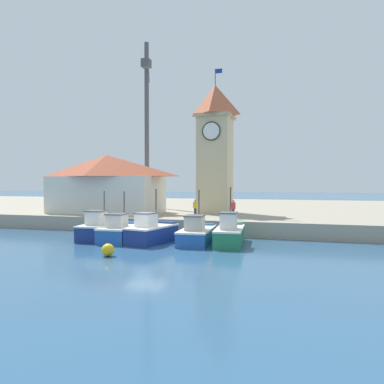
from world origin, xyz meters
TOP-DOWN VIEW (x-y plane):
  - ground_plane at (0.00, 0.00)m, footprint 300.00×300.00m
  - quay_wharf at (0.00, 26.21)m, footprint 120.00×40.00m
  - fishing_boat_far_left at (-4.83, 2.46)m, footprint 2.30×4.68m
  - fishing_boat_left_outer at (-2.86, 1.96)m, footprint 2.33×4.39m
  - fishing_boat_left_inner at (-0.38, 1.85)m, footprint 2.69×4.63m
  - fishing_boat_mid_left at (2.74, 2.69)m, footprint 2.44×5.26m
  - fishing_boat_center at (5.08, 2.73)m, footprint 2.29×5.06m
  - clock_tower at (1.43, 13.88)m, footprint 3.62×3.62m
  - warehouse_left at (-9.21, 11.09)m, footprint 11.18×5.94m
  - port_crane_near at (-8.91, 20.56)m, footprint 3.82×8.53m
  - mooring_buoy at (-0.93, -3.36)m, footprint 0.75×0.75m
  - dock_worker_near_tower at (1.03, 8.12)m, footprint 0.34×0.22m
  - dock_worker_along_quay at (4.37, 8.01)m, footprint 0.34×0.22m

SIDE VIEW (x-z plane):
  - ground_plane at x=0.00m, z-range 0.00..0.00m
  - mooring_buoy at x=-0.93m, z-range 0.00..0.75m
  - quay_wharf at x=0.00m, z-range 0.00..1.26m
  - fishing_boat_mid_left at x=2.74m, z-range -1.20..2.59m
  - fishing_boat_left_outer at x=-2.86m, z-range -1.11..2.54m
  - fishing_boat_far_left at x=-4.83m, z-range -1.06..2.59m
  - fishing_boat_left_inner at x=-0.38m, z-range -1.15..2.71m
  - fishing_boat_center at x=5.08m, z-range -1.22..2.78m
  - dock_worker_near_tower at x=1.03m, z-range 1.30..2.92m
  - dock_worker_along_quay at x=4.37m, z-range 1.30..2.92m
  - warehouse_left at x=-9.21m, z-range 1.34..7.20m
  - clock_tower at x=1.43m, z-range 0.86..15.27m
  - port_crane_near at x=-8.91m, z-range -0.88..19.56m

